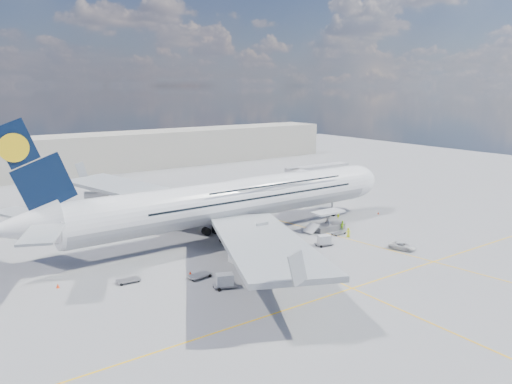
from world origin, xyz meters
TOP-DOWN VIEW (x-y plane):
  - ground at (0.00, 0.00)m, footprint 300.00×300.00m
  - taxi_line_main at (0.00, 0.00)m, footprint 0.25×220.00m
  - taxi_line_cross at (0.00, -20.00)m, footprint 120.00×0.25m
  - taxi_line_diag at (14.00, 10.00)m, footprint 14.16×99.06m
  - airliner at (0.26, 10.00)m, footprint 77.26×79.15m
  - jet_bridge at (29.81, 20.94)m, footprint 18.80×12.10m
  - cargo_loader at (16.82, 2.89)m, footprint 8.53×3.20m
  - terminal at (0.00, 95.00)m, footprint 180.00×16.00m
  - tree_line at (40.00, 140.00)m, footprint 160.00×6.00m
  - dolly_row_a at (-15.20, -4.54)m, footprint 3.59×2.33m
  - dolly_row_b at (-14.13, -9.75)m, footprint 3.55×2.75m
  - dolly_row_c at (-5.74, -12.34)m, footprint 3.16×1.70m
  - dolly_back at (-24.21, -0.24)m, footprint 3.28×1.96m
  - dolly_nose_far at (16.44, -0.69)m, footprint 2.81×1.71m
  - dolly_nose_near at (9.66, -4.00)m, footprint 3.26×2.36m
  - baggage_tug at (-6.80, -1.94)m, footprint 3.08×1.58m
  - catering_truck_inner at (-1.89, 27.76)m, footprint 6.83×3.52m
  - catering_truck_outer at (-13.77, 42.97)m, footprint 7.73×4.51m
  - service_van at (19.03, -13.27)m, footprint 3.47×4.90m
  - crew_nose at (24.46, 7.50)m, footprint 0.78×0.59m
  - crew_loader at (19.20, 0.99)m, footprint 1.12×1.04m
  - crew_wing at (-8.32, -8.69)m, footprint 0.53×0.99m
  - crew_van at (16.67, -2.94)m, footprint 1.02×1.02m
  - crew_tug at (2.10, -10.62)m, footprint 1.15×0.83m
  - cone_nose at (34.18, 5.22)m, footprint 0.41×0.41m
  - cone_wing_left_inner at (-0.20, 22.85)m, footprint 0.40×0.40m
  - cone_wing_left_outer at (-10.41, 31.97)m, footprint 0.48×0.48m
  - cone_wing_right_inner at (-15.61, -2.47)m, footprint 0.38×0.38m
  - cone_wing_right_outer at (-13.51, -9.51)m, footprint 0.41×0.41m
  - cone_tail at (-32.87, 3.51)m, footprint 0.47×0.47m

SIDE VIEW (x-z plane):
  - ground at x=0.00m, z-range 0.00..0.00m
  - taxi_line_main at x=0.00m, z-range 0.00..0.01m
  - taxi_line_cross at x=0.00m, z-range 0.00..0.01m
  - taxi_line_diag at x=14.00m, z-range 0.00..0.01m
  - cone_wing_right_inner at x=-15.61m, z-range -0.01..0.48m
  - cone_wing_left_inner at x=-0.20m, z-range -0.01..0.50m
  - cone_nose at x=34.18m, z-range -0.01..0.51m
  - cone_wing_right_outer at x=-13.51m, z-range -0.01..0.51m
  - cone_tail at x=-32.87m, z-range -0.01..0.59m
  - cone_wing_left_outer at x=-10.41m, z-range -0.01..0.61m
  - dolly_nose_far at x=16.44m, z-range 0.11..0.50m
  - dolly_back at x=-24.21m, z-range 0.13..0.59m
  - dolly_row_a at x=-15.20m, z-range 0.13..0.62m
  - service_van at x=19.03m, z-range 0.00..1.24m
  - crew_wing at x=-8.32m, z-range 0.00..1.61m
  - crew_tug at x=2.10m, z-range 0.00..1.61m
  - baggage_tug at x=-6.80m, z-range -0.11..1.76m
  - crew_van at x=16.67m, z-range 0.00..1.78m
  - crew_loader at x=19.20m, z-range 0.00..1.84m
  - crew_nose at x=24.46m, z-range 0.00..1.93m
  - dolly_nose_near at x=9.66m, z-range 0.07..1.92m
  - dolly_row_b at x=-14.13m, z-range 0.07..2.07m
  - dolly_row_c at x=-5.74m, z-range 0.08..2.07m
  - cargo_loader at x=16.82m, z-range -0.59..3.09m
  - catering_truck_inner at x=-1.89m, z-range -0.11..3.78m
  - catering_truck_outer at x=-13.77m, z-range -0.15..4.17m
  - tree_line at x=40.00m, z-range 0.00..8.00m
  - terminal at x=0.00m, z-range 0.00..12.00m
  - jet_bridge at x=29.81m, z-range 2.60..11.10m
  - airliner at x=0.26m, z-range -4.98..18.72m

